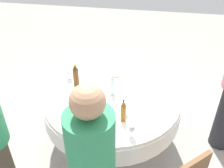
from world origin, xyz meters
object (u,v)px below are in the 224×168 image
Objects in this scene: bottle_clear_far at (113,85)px; wine_glass_rear at (124,104)px; wine_glass_east at (69,71)px; dining_table at (112,105)px; wine_glass_south at (132,128)px; plate_north at (135,102)px; bottle_brown_front at (76,76)px; plate_mid at (116,76)px; bottle_amber_right at (123,111)px.

bottle_clear_far is 0.33m from wine_glass_rear.
bottle_clear_far is 1.71× the size of wine_glass_east.
dining_table is 0.27m from bottle_clear_far.
wine_glass_rear reaches higher than wine_glass_south.
dining_table is 0.32m from plate_north.
bottle_brown_front is at bearing 148.86° from wine_glass_rear.
plate_mid is (-0.28, 0.46, 0.00)m from plate_north.
plate_mid is at bearing 106.26° from wine_glass_rear.
bottle_clear_far is 0.45m from bottle_brown_front.
wine_glass_rear is (-0.01, 0.12, -0.01)m from bottle_amber_right.
bottle_brown_front is at bearing 164.71° from plate_north.
plate_mid is (-0.30, 0.96, -0.10)m from wine_glass_south.
bottle_amber_right is at bearing 117.56° from wine_glass_south.
wine_glass_east is (-0.86, 0.84, 0.00)m from wine_glass_south.
wine_glass_east is at bearing 158.57° from bottle_clear_far.
bottle_clear_far is 0.87× the size of bottle_brown_front.
plate_north is (0.71, -0.19, -0.13)m from bottle_brown_front.
wine_glass_south is 1.01m from plate_mid.
plate_north is (0.84, -0.34, -0.10)m from wine_glass_east.
wine_glass_rear is 0.64× the size of plate_north.
wine_glass_east reaches higher than wine_glass_rear.
bottle_amber_right reaches higher than wine_glass_east.
bottle_brown_front is 2.03× the size of wine_glass_rear.
bottle_amber_right is 0.33m from plate_north.
plate_mid is (-0.02, 0.37, 0.16)m from dining_table.
wine_glass_rear is at bearing -73.74° from plate_mid.
bottle_brown_front reaches higher than bottle_amber_right.
wine_glass_rear is (0.75, -0.52, -0.00)m from wine_glass_east.
wine_glass_south is 0.98× the size of wine_glass_rear.
wine_glass_east is 0.60× the size of plate_mid.
dining_table is 10.18× the size of wine_glass_east.
plate_north is (0.26, -0.11, -0.11)m from bottle_clear_far.
bottle_amber_right reaches higher than wine_glass_rear.
wine_glass_south is at bearing -43.78° from bottle_brown_front.
bottle_brown_front reaches higher than plate_north.
bottle_clear_far is at bearing -10.72° from bottle_brown_front.
wine_glass_east is (-0.75, 0.64, -0.01)m from bottle_amber_right.
wine_glass_south is at bearing -64.52° from dining_table.
wine_glass_south is at bearing -71.24° from wine_glass_rear.
wine_glass_south is (0.10, -0.20, -0.01)m from bottle_amber_right.
bottle_brown_front is 1.00m from wine_glass_south.
bottle_clear_far is at bearing 157.39° from plate_north.
wine_glass_east reaches higher than plate_mid.
plate_north is at bearing 62.11° from wine_glass_rear.
bottle_clear_far reaches higher than dining_table.
dining_table is at bearing 114.38° from bottle_amber_right.
wine_glass_south reaches higher than dining_table.
bottle_amber_right reaches higher than plate_north.
bottle_clear_far is at bearing -86.99° from plate_mid.
wine_glass_south is (0.28, -0.61, -0.01)m from bottle_clear_far.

